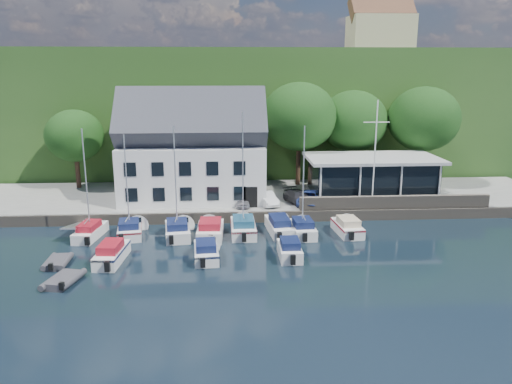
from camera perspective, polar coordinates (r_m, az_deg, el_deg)
The scene contains 34 objects.
ground at distance 35.76m, azimuth 2.84°, elevation -8.79°, with size 180.00×180.00×0.00m, color black.
quay at distance 52.12m, azimuth 0.73°, elevation -0.76°, with size 60.00×13.00×1.00m, color gray.
quay_face at distance 45.89m, azimuth 1.34°, elevation -2.86°, with size 60.00×0.30×1.00m, color #675F53.
hillside at distance 94.97m, azimuth -1.29°, elevation 10.61°, with size 160.00×75.00×16.00m, color #26491B.
field_patch at distance 103.40m, azimuth 3.09°, elevation 15.40°, with size 50.00×30.00×0.30m, color #5C6331.
farmhouse at distance 88.76m, azimuth 14.02°, elevation 17.77°, with size 10.40×7.00×8.20m, color #C6B092, non-canonical shape.
harbor_building at distance 50.06m, azimuth -7.20°, elevation 4.19°, with size 14.40×8.20×8.70m, color white, non-canonical shape.
club_pavilion at distance 52.06m, azimuth 13.04°, elevation 1.74°, with size 13.20×7.20×4.10m, color black, non-canonical shape.
seawall at distance 48.45m, azimuth 15.59°, elevation -1.11°, with size 18.00×0.50×1.20m, color #675F53.
gangway at distance 45.78m, azimuth -19.55°, elevation -4.40°, with size 1.20×6.00×1.40m, color silver, non-canonical shape.
car_silver at distance 47.52m, azimuth -1.57°, elevation -0.95°, with size 1.29×3.20×1.09m, color #B8B8BD.
car_white at distance 47.95m, azimuth 1.18°, elevation -0.69°, with size 1.35×3.86×1.27m, color silver.
car_dgrey at distance 48.43m, azimuth 4.89°, elevation -0.60°, with size 1.77×4.35×1.26m, color #302F34.
car_blue at distance 48.31m, azimuth 6.10°, elevation -0.61°, with size 1.56×3.94×1.35m, color #2F4490.
flagpole at distance 47.46m, azimuth 13.42°, elevation 4.16°, with size 2.40×0.20×10.00m, color white, non-canonical shape.
tree_0 at distance 57.40m, azimuth -19.91°, elevation 4.63°, with size 6.22×6.22×8.50m, color #123710, non-canonical shape.
tree_1 at distance 56.10m, azimuth -12.26°, elevation 5.69°, with size 7.27×7.27×9.93m, color #123710, non-canonical shape.
tree_2 at distance 54.60m, azimuth -4.25°, elevation 5.66°, with size 7.15×7.15×9.77m, color #123710, non-canonical shape.
tree_3 at distance 55.46m, azimuth 4.91°, elevation 6.59°, with size 8.29×8.29×11.33m, color #123710, non-canonical shape.
tree_4 at distance 57.77m, azimuth 10.98°, elevation 6.22°, with size 7.60×7.60×10.39m, color #123710, non-canonical shape.
tree_5 at distance 59.07m, azimuth 18.49°, elevation 6.14°, with size 7.93×7.93×10.83m, color #123710, non-canonical shape.
boat_r1_0 at distance 43.09m, azimuth -18.78°, elevation 0.31°, with size 1.71×6.18×8.36m, color white, non-canonical shape.
boat_r1_1 at distance 42.46m, azimuth -14.54°, elevation 0.69°, with size 2.09×5.48×8.75m, color white, non-canonical shape.
boat_r1_2 at distance 41.39m, azimuth -9.16°, elevation 0.86°, with size 2.17×6.07×9.08m, color white, non-canonical shape.
boat_r1_3 at distance 42.08m, azimuth -5.24°, elevation -4.13°, with size 2.26×6.13×1.53m, color white, non-canonical shape.
boat_r1_4 at distance 41.53m, azimuth -1.50°, elevation 1.35°, with size 2.24×6.49×9.45m, color white, non-canonical shape.
boat_r1_5 at distance 42.99m, azimuth 2.65°, elevation -3.69°, with size 1.89×7.03×1.53m, color white, non-canonical shape.
boat_r1_6 at distance 41.52m, azimuth 5.43°, elevation 0.98°, with size 1.98×5.72×9.02m, color white, non-canonical shape.
boat_r1_7 at distance 43.43m, azimuth 10.41°, elevation -3.77°, with size 1.97×5.74×1.47m, color white, non-canonical shape.
boat_r2_0 at distance 38.29m, azimuth -16.17°, elevation -6.53°, with size 1.79×6.33×1.54m, color white, non-canonical shape.
boat_r2_2 at distance 37.50m, azimuth -5.73°, elevation -6.56°, with size 1.90×5.59×1.42m, color white, non-canonical shape.
boat_r2_3 at distance 37.67m, azimuth 3.86°, elevation -6.38°, with size 1.75×5.03×1.48m, color white, non-canonical shape.
dinghy_0 at distance 39.00m, azimuth -21.75°, elevation -7.32°, with size 1.69×2.82×0.66m, color #3B3A40, non-canonical shape.
dinghy_1 at distance 35.68m, azimuth -21.18°, elevation -9.24°, with size 1.81×3.01×0.70m, color #3B3A40, non-canonical shape.
Camera 1 is at (-3.80, -32.71, 13.97)m, focal length 35.00 mm.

